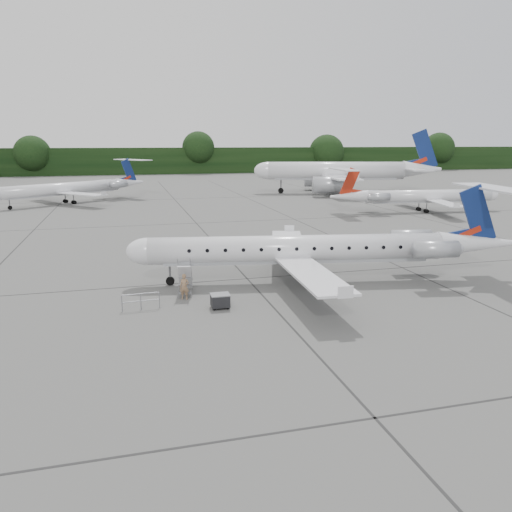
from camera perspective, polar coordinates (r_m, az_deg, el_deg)
name	(u,v)px	position (r m, az deg, el deg)	size (l,w,h in m)	color
ground	(316,296)	(32.89, 6.90, -4.60)	(320.00, 320.00, 0.00)	#5D5D5A
treeline	(162,161)	(159.63, -10.73, 10.64)	(260.00, 4.00, 8.00)	black
main_regional_jet	(297,236)	(35.23, 4.68, 2.35)	(26.56, 19.12, 6.81)	silver
airstair	(185,278)	(33.28, -8.09, -2.50)	(0.85, 2.17, 2.13)	silver
passenger	(184,287)	(32.16, -8.19, -3.50)	(0.61, 0.40, 1.66)	#88674A
safety_railing	(141,302)	(30.75, -13.02, -5.12)	(2.20, 0.08, 1.00)	gray
baggage_cart	(220,301)	(30.33, -4.12, -5.11)	(1.10, 0.89, 0.95)	black
bg_narrowbody	(336,162)	(98.88, 9.12, 10.58)	(33.58, 24.18, 12.05)	silver
bg_regional_left	(63,183)	(86.27, -21.23, 7.81)	(26.09, 18.79, 6.84)	silver
bg_regional_right	(430,190)	(75.71, 19.22, 7.16)	(24.01, 17.29, 6.30)	silver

